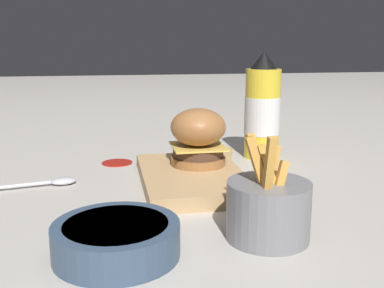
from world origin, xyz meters
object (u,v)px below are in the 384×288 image
(serving_board, at_px, (192,177))
(side_bowl, at_px, (116,238))
(burger, at_px, (198,136))
(spoon, at_px, (49,182))
(fries_basket, at_px, (265,209))
(ketchup_bottle, at_px, (262,111))

(serving_board, bearing_deg, side_bowl, 151.60)
(burger, xyz_separation_m, spoon, (-0.01, 0.28, -0.07))
(fries_basket, height_order, spoon, fries_basket)
(serving_board, xyz_separation_m, side_bowl, (-0.26, 0.14, 0.01))
(serving_board, xyz_separation_m, burger, (0.04, -0.02, 0.07))
(spoon, bearing_deg, side_bowl, -80.04)
(serving_board, distance_m, fries_basket, 0.26)
(side_bowl, bearing_deg, serving_board, -28.40)
(serving_board, xyz_separation_m, spoon, (0.04, 0.26, -0.01))
(serving_board, bearing_deg, fries_basket, -168.74)
(serving_board, height_order, spoon, serving_board)
(fries_basket, distance_m, side_bowl, 0.19)
(serving_board, relative_size, ketchup_bottle, 1.22)
(fries_basket, bearing_deg, serving_board, 11.26)
(burger, relative_size, ketchup_bottle, 0.46)
(side_bowl, bearing_deg, ketchup_bottle, -37.53)
(fries_basket, relative_size, spoon, 0.79)
(fries_basket, bearing_deg, spoon, 46.74)
(ketchup_bottle, distance_m, spoon, 0.48)
(serving_board, height_order, fries_basket, fries_basket)
(fries_basket, bearing_deg, ketchup_bottle, -18.68)
(burger, xyz_separation_m, ketchup_bottle, (0.13, -0.17, 0.03))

